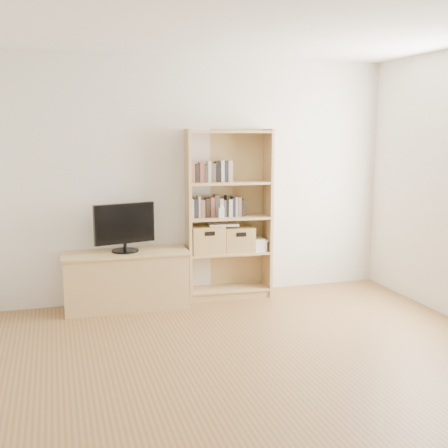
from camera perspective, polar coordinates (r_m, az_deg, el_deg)
name	(u,v)px	position (r m, az deg, el deg)	size (l,w,h in m)	color
floor	(278,393)	(4.15, 5.55, -16.73)	(4.50, 5.00, 0.01)	brown
back_wall	(192,180)	(6.13, -3.24, 4.53)	(4.50, 0.02, 2.60)	silver
ceiling	(285,7)	(3.80, 6.22, 21.09)	(4.50, 5.00, 0.01)	white
tv_stand	(126,281)	(5.94, -9.91, -5.70)	(1.25, 0.47, 0.57)	#A67F55
bookshelf	(229,214)	(6.11, 0.47, 0.98)	(0.92, 0.33, 1.85)	#A67F55
television	(125,228)	(5.82, -10.07, -0.37)	(0.64, 0.05, 0.50)	black
books_row_mid	(228,207)	(6.12, 0.43, 1.74)	(0.75, 0.15, 0.20)	#B9B0A7
books_row_upper	(210,172)	(6.04, -1.47, 5.31)	(0.40, 0.15, 0.21)	#B9B0A7
baby_monitor	(222,213)	(5.99, -0.25, 1.13)	(0.06, 0.04, 0.11)	white
basket_left	(207,239)	(6.10, -1.77, -1.55)	(0.36, 0.29, 0.29)	olive
basket_right	(239,239)	(6.18, 1.50, -1.53)	(0.33, 0.27, 0.27)	olive
laptop	(223,224)	(6.11, -0.08, -0.01)	(0.32, 0.22, 0.03)	white
magazine_stack	(256,245)	(6.25, 3.32, -2.14)	(0.17, 0.25, 0.11)	silver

